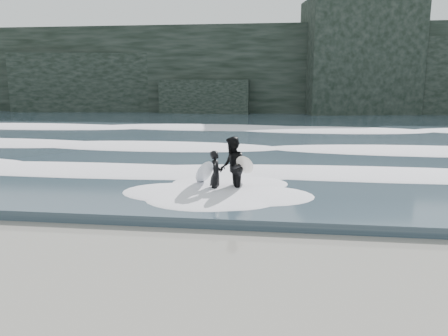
{
  "coord_description": "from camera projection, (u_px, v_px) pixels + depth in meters",
  "views": [
    {
      "loc": [
        0.49,
        -7.78,
        3.83
      ],
      "look_at": [
        -1.32,
        6.32,
        1.0
      ],
      "focal_mm": 35.0,
      "sensor_mm": 36.0,
      "label": 1
    }
  ],
  "objects": [
    {
      "name": "headland",
      "position": [
        277.0,
        71.0,
        52.14
      ],
      "size": [
        70.0,
        9.0,
        10.0
      ],
      "primitive_type": "cube",
      "color": "black",
      "rests_on": "ground"
    },
    {
      "name": "foam_near",
      "position": [
        266.0,
        171.0,
        17.05
      ],
      "size": [
        60.0,
        3.2,
        0.2
      ],
      "primitive_type": "ellipsoid",
      "color": "white",
      "rests_on": "sea"
    },
    {
      "name": "foam_mid",
      "position": [
        271.0,
        145.0,
        23.85
      ],
      "size": [
        60.0,
        4.0,
        0.24
      ],
      "primitive_type": "ellipsoid",
      "color": "white",
      "rests_on": "sea"
    },
    {
      "name": "surfer_left",
      "position": [
        213.0,
        174.0,
        14.51
      ],
      "size": [
        1.14,
        1.81,
        1.59
      ],
      "color": "black",
      "rests_on": "ground"
    },
    {
      "name": "surfer_right",
      "position": [
        233.0,
        167.0,
        14.52
      ],
      "size": [
        1.2,
        1.92,
        2.04
      ],
      "color": "black",
      "rests_on": "ground"
    },
    {
      "name": "sea",
      "position": [
        274.0,
        126.0,
        36.55
      ],
      "size": [
        90.0,
        52.0,
        0.3
      ],
      "primitive_type": "cube",
      "color": "#31414D",
      "rests_on": "ground"
    },
    {
      "name": "foam_far",
      "position": [
        273.0,
        127.0,
        32.6
      ],
      "size": [
        60.0,
        4.8,
        0.3
      ],
      "primitive_type": "ellipsoid",
      "color": "white",
      "rests_on": "sea"
    },
    {
      "name": "ground",
      "position": [
        250.0,
        284.0,
        8.37
      ],
      "size": [
        120.0,
        120.0,
        0.0
      ],
      "primitive_type": "plane",
      "color": "olive",
      "rests_on": "ground"
    }
  ]
}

